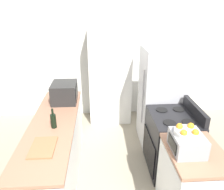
# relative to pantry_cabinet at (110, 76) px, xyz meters

# --- Properties ---
(wall_back) EXTENTS (7.00, 0.06, 2.60)m
(wall_back) POSITION_rel_pantry_cabinet_xyz_m (-0.03, 0.32, 0.31)
(wall_back) COLOR silver
(wall_back) RESTS_ON ground_plane
(counter_left) EXTENTS (0.60, 2.21, 0.90)m
(counter_left) POSITION_rel_pantry_cabinet_xyz_m (-0.86, -1.69, -0.55)
(counter_left) COLOR silver
(counter_left) RESTS_ON ground_plane
(counter_right) EXTENTS (0.60, 0.76, 0.90)m
(counter_right) POSITION_rel_pantry_cabinet_xyz_m (0.80, -2.41, -0.55)
(counter_right) COLOR silver
(counter_right) RESTS_ON ground_plane
(pantry_cabinet) EXTENTS (0.85, 0.56, 1.98)m
(pantry_cabinet) POSITION_rel_pantry_cabinet_xyz_m (0.00, 0.00, 0.00)
(pantry_cabinet) COLOR silver
(pantry_cabinet) RESTS_ON ground_plane
(stove) EXTENTS (0.66, 0.79, 1.06)m
(stove) POSITION_rel_pantry_cabinet_xyz_m (0.82, -1.62, -0.53)
(stove) COLOR black
(stove) RESTS_ON ground_plane
(refrigerator) EXTENTS (0.73, 0.69, 1.71)m
(refrigerator) POSITION_rel_pantry_cabinet_xyz_m (0.85, -0.84, -0.13)
(refrigerator) COLOR #B7B7BC
(refrigerator) RESTS_ON ground_plane
(microwave) EXTENTS (0.39, 0.45, 0.31)m
(microwave) POSITION_rel_pantry_cabinet_xyz_m (-0.78, -1.01, 0.07)
(microwave) COLOR black
(microwave) RESTS_ON counter_left
(wine_bottle) EXTENTS (0.07, 0.07, 0.27)m
(wine_bottle) POSITION_rel_pantry_cabinet_xyz_m (-0.82, -1.82, 0.01)
(wine_bottle) COLOR black
(wine_bottle) RESTS_ON counter_left
(toaster_oven) EXTENTS (0.33, 0.37, 0.20)m
(toaster_oven) POSITION_rel_pantry_cabinet_xyz_m (0.69, -2.39, 0.02)
(toaster_oven) COLOR #939399
(toaster_oven) RESTS_ON counter_right
(fruit_bowl) EXTENTS (0.26, 0.26, 0.10)m
(fruit_bowl) POSITION_rel_pantry_cabinet_xyz_m (0.67, -2.39, 0.15)
(fruit_bowl) COLOR silver
(fruit_bowl) RESTS_ON toaster_oven
(cutting_board) EXTENTS (0.27, 0.39, 0.02)m
(cutting_board) POSITION_rel_pantry_cabinet_xyz_m (-0.86, -2.25, -0.08)
(cutting_board) COLOR #8E6642
(cutting_board) RESTS_ON counter_left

